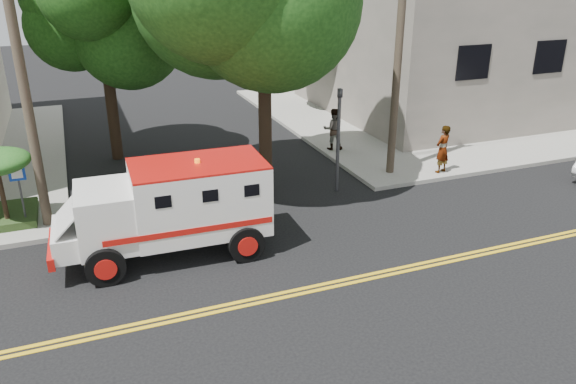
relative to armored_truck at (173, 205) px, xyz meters
name	(u,v)px	position (x,y,z in m)	size (l,w,h in m)	color
ground	(296,293)	(2.32, -3.01, -1.46)	(100.00, 100.00, 0.00)	black
sidewalk_ne	(436,112)	(15.82, 10.49, -1.39)	(17.00, 17.00, 0.15)	gray
building_right	(460,50)	(17.32, 10.99, 1.69)	(14.00, 12.00, 6.00)	#6C665C
utility_pole_left	(22,79)	(-3.28, 2.99, 3.04)	(0.28, 0.28, 9.00)	#382D23
utility_pole_right	(398,54)	(8.62, 3.19, 3.04)	(0.28, 0.28, 9.00)	#382D23
tree_left	(110,12)	(-0.35, 8.78, 4.27)	(4.48, 4.20, 7.70)	black
traffic_signal	(339,129)	(6.12, 2.59, 0.76)	(0.15, 0.18, 3.60)	#3F3F42
accessibility_sign	(20,187)	(-3.88, 3.16, -0.10)	(0.45, 0.10, 2.02)	#3F3F42
armored_truck	(173,205)	(0.00, 0.00, 0.00)	(5.71, 2.43, 2.57)	silver
pedestrian_a	(443,149)	(10.38, 2.49, -0.42)	(0.65, 0.43, 1.79)	gray
pedestrian_b	(333,129)	(7.82, 6.48, -0.45)	(0.84, 0.65, 1.73)	gray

